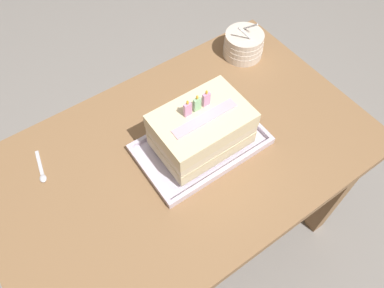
{
  "coord_description": "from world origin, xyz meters",
  "views": [
    {
      "loc": [
        -0.31,
        -0.49,
        1.6
      ],
      "look_at": [
        0.03,
        -0.01,
        0.71
      ],
      "focal_mm": 34.44,
      "sensor_mm": 36.0,
      "label": 1
    }
  ],
  "objects_px": {
    "foil_tray": "(201,145)",
    "serving_spoon_near_tray": "(42,173)",
    "birthday_cake": "(201,129)",
    "bowl_stack": "(244,44)"
  },
  "relations": [
    {
      "from": "bowl_stack",
      "to": "birthday_cake",
      "type": "bearing_deg",
      "value": -146.11
    },
    {
      "from": "bowl_stack",
      "to": "serving_spoon_near_tray",
      "type": "distance_m",
      "value": 0.78
    },
    {
      "from": "foil_tray",
      "to": "bowl_stack",
      "type": "xyz_separation_m",
      "value": [
        0.35,
        0.24,
        0.04
      ]
    },
    {
      "from": "foil_tray",
      "to": "birthday_cake",
      "type": "bearing_deg",
      "value": 90.0
    },
    {
      "from": "birthday_cake",
      "to": "serving_spoon_near_tray",
      "type": "height_order",
      "value": "birthday_cake"
    },
    {
      "from": "foil_tray",
      "to": "serving_spoon_near_tray",
      "type": "distance_m",
      "value": 0.46
    },
    {
      "from": "birthday_cake",
      "to": "serving_spoon_near_tray",
      "type": "bearing_deg",
      "value": 156.49
    },
    {
      "from": "birthday_cake",
      "to": "bowl_stack",
      "type": "height_order",
      "value": "birthday_cake"
    },
    {
      "from": "birthday_cake",
      "to": "serving_spoon_near_tray",
      "type": "relative_size",
      "value": 2.26
    },
    {
      "from": "bowl_stack",
      "to": "serving_spoon_near_tray",
      "type": "relative_size",
      "value": 1.21
    }
  ]
}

